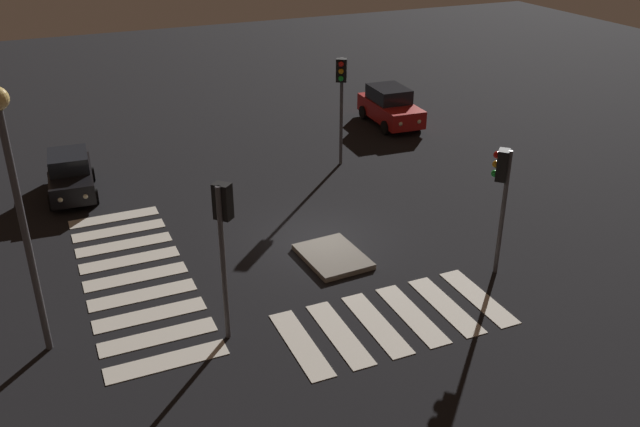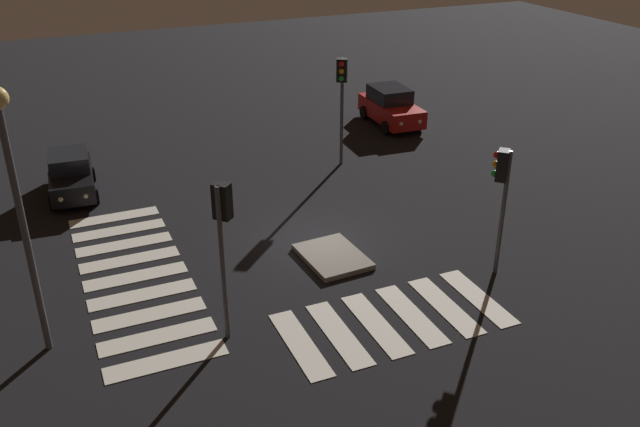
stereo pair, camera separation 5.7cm
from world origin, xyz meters
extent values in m
plane|color=black|center=(0.00, 0.00, 0.00)|extent=(80.00, 80.00, 0.00)
cube|color=gray|center=(1.44, -0.16, 0.09)|extent=(2.58, 2.01, 0.18)
cube|color=red|center=(-10.05, 8.30, 0.74)|extent=(4.34, 2.03, 0.87)
cube|color=black|center=(-10.31, 8.31, 1.53)|extent=(2.26, 1.76, 0.71)
cylinder|color=black|center=(-8.69, 9.13, 0.34)|extent=(0.70, 0.28, 0.69)
cylinder|color=black|center=(-8.77, 7.34, 0.34)|extent=(0.70, 0.28, 0.69)
cylinder|color=black|center=(-11.33, 9.26, 0.34)|extent=(0.70, 0.28, 0.69)
cylinder|color=black|center=(-11.41, 7.46, 0.34)|extent=(0.70, 0.28, 0.69)
sphere|color=#F2EABF|center=(-7.94, 8.70, 0.74)|extent=(0.23, 0.23, 0.23)
sphere|color=#F2EABF|center=(-7.99, 7.70, 0.74)|extent=(0.23, 0.23, 0.23)
cube|color=black|center=(-7.39, -7.51, 0.65)|extent=(3.88, 1.85, 0.78)
cube|color=black|center=(-7.62, -7.50, 1.36)|extent=(2.03, 1.59, 0.63)
cylinder|color=black|center=(-6.17, -6.79, 0.30)|extent=(0.62, 0.26, 0.61)
cylinder|color=black|center=(-6.27, -8.38, 0.30)|extent=(0.62, 0.26, 0.61)
cylinder|color=black|center=(-8.51, -6.65, 0.30)|extent=(0.62, 0.26, 0.61)
cylinder|color=black|center=(-8.61, -8.24, 0.30)|extent=(0.62, 0.26, 0.61)
sphere|color=#F2EABF|center=(-5.51, -7.18, 0.65)|extent=(0.20, 0.20, 0.20)
sphere|color=#F2EABF|center=(-5.56, -8.07, 0.65)|extent=(0.20, 0.20, 0.20)
cylinder|color=#47474C|center=(4.25, 4.27, 2.06)|extent=(0.14, 0.14, 4.13)
cube|color=black|center=(4.13, 4.14, 3.65)|extent=(0.54, 0.54, 0.96)
sphere|color=red|center=(3.99, 4.00, 3.95)|extent=(0.22, 0.22, 0.22)
sphere|color=orange|center=(3.99, 4.00, 3.65)|extent=(0.22, 0.22, 0.22)
sphere|color=green|center=(3.99, 4.00, 3.35)|extent=(0.22, 0.22, 0.22)
cylinder|color=#47474C|center=(4.19, -4.57, 2.25)|extent=(0.14, 0.14, 4.51)
cube|color=black|center=(4.07, -4.44, 4.03)|extent=(0.54, 0.53, 0.96)
sphere|color=red|center=(3.94, -4.29, 4.33)|extent=(0.22, 0.22, 0.22)
sphere|color=orange|center=(3.94, -4.29, 4.03)|extent=(0.22, 0.22, 0.22)
sphere|color=green|center=(3.94, -4.29, 3.73)|extent=(0.22, 0.22, 0.22)
cylinder|color=#47474C|center=(-6.13, 3.66, 2.35)|extent=(0.14, 0.14, 4.70)
cube|color=black|center=(-5.98, 3.57, 4.22)|extent=(0.50, 0.54, 0.96)
sphere|color=red|center=(-5.81, 3.47, 4.52)|extent=(0.22, 0.22, 0.22)
sphere|color=orange|center=(-5.81, 3.47, 4.22)|extent=(0.22, 0.22, 0.22)
sphere|color=green|center=(-5.81, 3.47, 3.92)|extent=(0.22, 0.22, 0.22)
cylinder|color=#47474C|center=(2.76, -9.11, 3.35)|extent=(0.18, 0.18, 6.70)
cube|color=silver|center=(-4.60, -6.35, 0.01)|extent=(0.70, 3.20, 0.02)
cube|color=silver|center=(-3.45, -6.35, 0.01)|extent=(0.70, 3.20, 0.02)
cube|color=silver|center=(-2.30, -6.35, 0.01)|extent=(0.70, 3.20, 0.02)
cube|color=silver|center=(-1.15, -6.35, 0.01)|extent=(0.70, 3.20, 0.02)
cube|color=silver|center=(0.00, -6.35, 0.01)|extent=(0.70, 3.20, 0.02)
cube|color=silver|center=(1.15, -6.35, 0.01)|extent=(0.70, 3.20, 0.02)
cube|color=silver|center=(2.30, -6.35, 0.01)|extent=(0.70, 3.20, 0.02)
cube|color=silver|center=(3.45, -6.35, 0.01)|extent=(0.70, 3.20, 0.02)
cube|color=silver|center=(4.60, -6.35, 0.01)|extent=(0.70, 3.20, 0.02)
cube|color=silver|center=(5.30, -2.88, 0.01)|extent=(3.20, 0.70, 0.02)
cube|color=silver|center=(5.30, -1.73, 0.01)|extent=(3.20, 0.70, 0.02)
cube|color=silver|center=(5.30, -0.58, 0.01)|extent=(3.20, 0.70, 0.02)
cube|color=silver|center=(5.30, 0.57, 0.01)|extent=(3.20, 0.70, 0.02)
cube|color=silver|center=(5.30, 1.72, 0.01)|extent=(3.20, 0.70, 0.02)
cube|color=silver|center=(5.30, 2.88, 0.01)|extent=(3.20, 0.70, 0.02)
camera|label=1|loc=(19.24, -8.38, 11.26)|focal=38.26mm
camera|label=2|loc=(19.26, -8.32, 11.26)|focal=38.26mm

